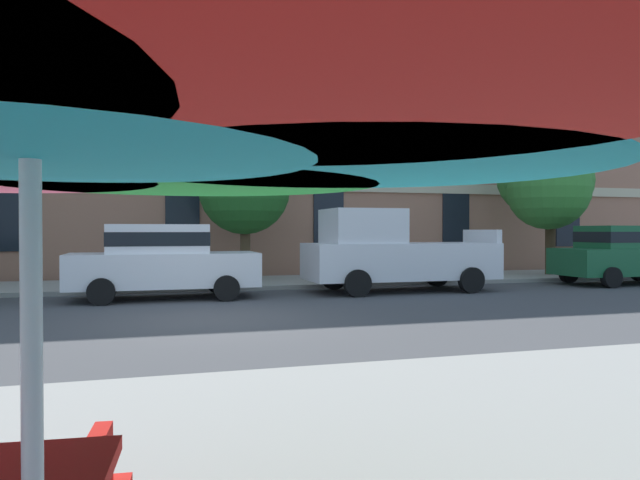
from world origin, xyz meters
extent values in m
plane|color=#424244|center=(0.00, 0.00, 0.00)|extent=(120.00, 120.00, 0.00)
cube|color=#9E998E|center=(0.00, 6.80, 0.06)|extent=(56.00, 3.60, 0.12)
cube|color=#A87056|center=(0.00, 15.00, 8.00)|extent=(45.23, 12.00, 16.00)
cube|color=beige|center=(0.00, 8.96, 3.20)|extent=(44.33, 0.08, 0.36)
cube|color=beige|center=(0.00, 8.96, 6.40)|extent=(44.33, 0.08, 0.36)
cube|color=black|center=(-5.03, 8.97, 8.40)|extent=(1.10, 0.06, 14.80)
cube|color=black|center=(0.00, 8.97, 8.40)|extent=(1.10, 0.06, 14.80)
cube|color=black|center=(5.03, 8.97, 8.40)|extent=(1.10, 0.06, 14.80)
cube|color=black|center=(10.05, 8.97, 8.40)|extent=(1.10, 0.06, 14.80)
cube|color=black|center=(15.08, 8.97, 8.40)|extent=(1.10, 0.06, 14.80)
cube|color=silver|center=(-0.73, 3.70, 0.70)|extent=(4.40, 1.76, 0.80)
cube|color=silver|center=(-0.88, 3.70, 1.44)|extent=(2.30, 1.55, 0.68)
cube|color=black|center=(-0.88, 3.70, 1.44)|extent=(2.32, 1.57, 0.32)
cylinder|color=black|center=(0.63, 4.58, 0.30)|extent=(0.60, 0.22, 0.60)
cylinder|color=black|center=(0.63, 2.82, 0.30)|extent=(0.60, 0.22, 0.60)
cylinder|color=black|center=(-2.10, 4.58, 0.30)|extent=(0.60, 0.22, 0.60)
cylinder|color=black|center=(-2.10, 2.82, 0.30)|extent=(0.60, 0.22, 0.60)
cube|color=silver|center=(5.41, 3.70, 0.82)|extent=(5.10, 1.90, 0.96)
cube|color=silver|center=(4.31, 3.70, 1.75)|extent=(1.90, 1.75, 0.90)
cube|color=silver|center=(7.88, 3.70, 1.48)|extent=(0.16, 1.75, 0.36)
cylinder|color=black|center=(6.99, 4.65, 0.34)|extent=(0.68, 0.22, 0.68)
cylinder|color=black|center=(6.99, 2.75, 0.34)|extent=(0.68, 0.22, 0.68)
cylinder|color=black|center=(3.83, 4.65, 0.34)|extent=(0.68, 0.22, 0.68)
cylinder|color=black|center=(3.83, 2.75, 0.34)|extent=(0.68, 0.22, 0.68)
cube|color=#195933|center=(12.89, 3.70, 0.70)|extent=(4.40, 1.76, 0.80)
cube|color=#195933|center=(12.74, 3.70, 1.44)|extent=(2.30, 1.55, 0.68)
cube|color=black|center=(12.74, 3.70, 1.44)|extent=(2.32, 1.57, 0.32)
cylinder|color=black|center=(14.26, 4.58, 0.30)|extent=(0.60, 0.22, 0.60)
cylinder|color=black|center=(11.53, 4.58, 0.30)|extent=(0.60, 0.22, 0.60)
cylinder|color=black|center=(11.53, 2.82, 0.30)|extent=(0.60, 0.22, 0.60)
cylinder|color=brown|center=(1.79, 7.26, 0.95)|extent=(0.31, 0.31, 1.91)
sphere|color=#236023|center=(1.73, 7.03, 2.91)|extent=(2.79, 2.79, 2.79)
sphere|color=#236023|center=(1.74, 7.14, 3.11)|extent=(2.04, 2.04, 2.04)
cylinder|color=#4C3823|center=(12.28, 6.43, 1.08)|extent=(0.34, 0.34, 2.17)
sphere|color=#387F33|center=(11.96, 6.14, 3.07)|extent=(2.80, 2.80, 2.80)
sphere|color=#387F33|center=(12.18, 6.71, 3.68)|extent=(2.54, 2.54, 2.54)
sphere|color=#387F33|center=(12.54, 6.42, 3.35)|extent=(2.43, 2.43, 2.43)
sphere|color=#387F33|center=(11.96, 6.73, 3.54)|extent=(2.77, 2.77, 2.77)
cylinder|color=silver|center=(-1.46, -9.00, 1.19)|extent=(0.06, 0.06, 2.38)
cone|color=#199EB2|center=(-0.49, -9.00, 2.11)|extent=(1.72, 1.72, 0.54)
cone|color=green|center=(-0.98, -8.15, 2.11)|extent=(1.72, 1.72, 0.54)
cone|color=#199EB2|center=(-1.46, -9.00, 2.15)|extent=(1.64, 1.64, 0.62)
camera|label=1|loc=(-1.15, -10.84, 1.64)|focal=33.07mm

